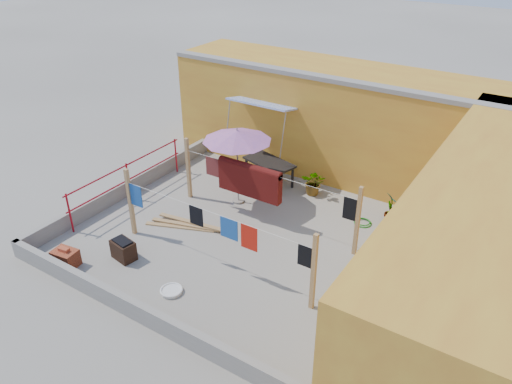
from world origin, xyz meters
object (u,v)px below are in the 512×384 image
patio_umbrella (237,136)px  white_basin (171,291)px  outdoor_table (269,163)px  plant_back_a (314,182)px  water_jug_a (394,281)px  brazier (123,250)px  water_jug_b (399,273)px  green_hose (363,222)px  brick_stack (66,258)px

patio_umbrella → white_basin: (0.98, -3.93, -1.94)m
outdoor_table → plant_back_a: bearing=4.6°
outdoor_table → water_jug_a: 5.44m
brazier → white_basin: brazier is taller
patio_umbrella → water_jug_b: patio_umbrella is taller
green_hose → brazier: bearing=-132.9°
white_basin → green_hose: 5.32m
outdoor_table → white_basin: size_ratio=3.40×
white_basin → brick_stack: bearing=-167.4°
brazier → white_basin: size_ratio=1.24×
white_basin → water_jug_b: water_jug_b is taller
white_basin → water_jug_b: (3.91, 3.06, 0.12)m
brick_stack → white_basin: (2.64, 0.59, -0.16)m
outdoor_table → brick_stack: size_ratio=2.80×
water_jug_a → outdoor_table: bearing=151.3°
outdoor_table → brazier: (-0.89, -5.02, -0.40)m
brazier → white_basin: (1.73, -0.32, -0.20)m
brick_stack → water_jug_b: brick_stack is taller
patio_umbrella → plant_back_a: (1.57, 1.53, -1.60)m
patio_umbrella → plant_back_a: 2.71m
outdoor_table → brazier: bearing=-100.0°
water_jug_b → green_hose: bearing=131.9°
water_jug_b → plant_back_a: size_ratio=0.49×
patio_umbrella → water_jug_a: (4.89, -1.20, -1.82)m
outdoor_table → water_jug_b: bearing=-25.6°
brazier → water_jug_b: (5.64, 2.74, -0.08)m
brazier → outdoor_table: bearing=80.0°
outdoor_table → brazier: size_ratio=2.74×
green_hose → white_basin: bearing=-116.7°
patio_umbrella → green_hose: 3.98m
water_jug_b → green_hose: size_ratio=0.81×
brazier → green_hose: bearing=47.1°
green_hose → plant_back_a: size_ratio=0.61×
outdoor_table → water_jug_a: bearing=-28.7°
white_basin → water_jug_a: bearing=34.9°
green_hose → plant_back_a: 1.96m
plant_back_a → outdoor_table: bearing=-175.4°
white_basin → green_hose: (2.39, 4.76, -0.01)m
brick_stack → green_hose: (5.03, 5.35, -0.18)m
brick_stack → plant_back_a: plant_back_a is taller
patio_umbrella → water_jug_b: size_ratio=5.96×
patio_umbrella → brick_stack: (-1.66, -4.52, -1.77)m
patio_umbrella → white_basin: size_ratio=4.47×
green_hose → water_jug_a: bearing=-53.0°
brick_stack → water_jug_b: 7.50m
green_hose → plant_back_a: bearing=158.8°
outdoor_table → white_basin: (0.84, -5.34, -0.60)m
green_hose → plant_back_a: plant_back_a is taller
patio_umbrella → water_jug_a: 5.36m
white_basin → patio_umbrella: bearing=104.0°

